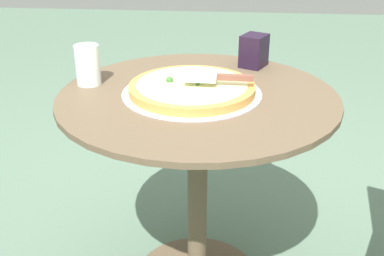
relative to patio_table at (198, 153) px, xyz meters
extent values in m
cylinder|color=brown|center=(0.00, 0.00, 0.20)|extent=(0.87, 0.87, 0.02)
cylinder|color=brown|center=(0.00, 0.00, -0.17)|extent=(0.07, 0.07, 0.72)
cylinder|color=silver|center=(0.00, -0.02, 0.21)|extent=(0.43, 0.43, 0.00)
cylinder|color=#CD8D40|center=(0.00, -0.02, 0.23)|extent=(0.39, 0.39, 0.03)
cylinder|color=beige|center=(0.00, -0.02, 0.24)|extent=(0.34, 0.34, 0.00)
sphere|color=#386525|center=(-0.05, -0.01, 0.25)|extent=(0.01, 0.01, 0.01)
sphere|color=white|center=(-0.01, -0.06, 0.25)|extent=(0.02, 0.02, 0.02)
sphere|color=#35622E|center=(-0.01, -0.09, 0.25)|extent=(0.02, 0.02, 0.02)
sphere|color=silver|center=(-0.04, -0.12, 0.25)|extent=(0.02, 0.02, 0.02)
sphere|color=#2F6625|center=(0.01, 0.00, 0.25)|extent=(0.01, 0.01, 0.01)
cube|color=silver|center=(0.00, 0.01, 0.26)|extent=(0.08, 0.10, 0.00)
cube|color=brown|center=(0.01, 0.11, 0.27)|extent=(0.02, 0.11, 0.02)
cylinder|color=silver|center=(-0.05, -0.36, 0.27)|extent=(0.08, 0.08, 0.13)
cube|color=black|center=(-0.29, 0.18, 0.27)|extent=(0.12, 0.11, 0.11)
camera|label=1|loc=(1.35, 0.11, 0.73)|focal=44.01mm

